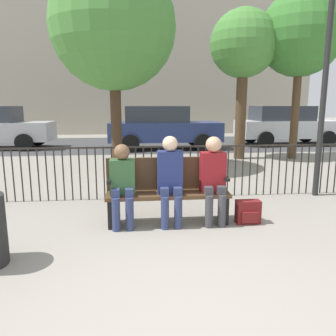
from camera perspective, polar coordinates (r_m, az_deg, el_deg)
name	(u,v)px	position (r m, az deg, el deg)	size (l,w,h in m)	color
ground_plane	(200,333)	(2.72, 5.62, -26.64)	(80.00, 80.00, 0.00)	gray
park_bench	(167,188)	(4.67, -0.10, -3.51)	(1.72, 0.45, 0.92)	#4C331E
seated_person_0	(122,181)	(4.49, -7.94, -2.23)	(0.34, 0.39, 1.14)	navy
seated_person_1	(170,176)	(4.51, 0.38, -1.41)	(0.34, 0.39, 1.25)	navy
seated_person_2	(213,175)	(4.61, 7.90, -1.25)	(0.34, 0.39, 1.23)	#3D3D42
backpack	(248,212)	(4.82, 13.78, -7.48)	(0.34, 0.20, 0.33)	maroon
fence_railing	(160,167)	(5.85, -1.48, 0.10)	(9.01, 0.03, 0.95)	#2D2823
tree_0	(113,27)	(8.86, -9.49, 23.03)	(3.10, 3.10, 5.11)	#422D1E
tree_1	(244,46)	(10.59, 13.02, 19.98)	(2.00, 2.00, 4.45)	#4C3823
tree_2	(301,35)	(11.15, 22.11, 20.69)	(2.47, 2.47, 4.96)	#4C3823
lamp_post	(328,48)	(6.60, 26.07, 18.25)	(0.28, 0.28, 4.01)	black
street_surface	(145,144)	(14.21, -4.03, 4.19)	(24.00, 6.00, 0.01)	#3D3D3F
parked_car_0	(162,127)	(12.54, -0.99, 7.17)	(4.20, 1.94, 1.62)	navy
parked_car_2	(286,125)	(14.79, 19.84, 7.10)	(4.20, 1.94, 1.62)	silver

